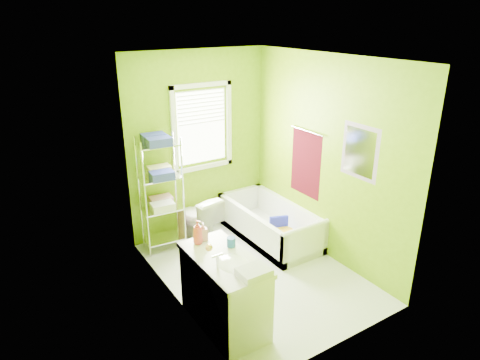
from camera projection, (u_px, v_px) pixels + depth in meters
ground at (256, 272)px, 5.34m from camera, size 2.90×2.90×0.00m
room_envelope at (258, 155)px, 4.78m from camera, size 2.14×2.94×2.62m
window at (202, 123)px, 5.90m from camera, size 0.92×0.05×1.22m
door at (223, 265)px, 3.68m from camera, size 0.09×0.80×2.00m
right_wall_decor at (326, 159)px, 5.37m from camera, size 0.04×1.48×1.17m
bathtub at (270, 228)px, 6.11m from camera, size 0.75×1.61×0.52m
toilet at (199, 219)px, 5.97m from camera, size 0.50×0.74×0.70m
vanity at (225, 289)px, 4.32m from camera, size 0.54×1.05×1.05m
wire_shelf_unit at (161, 182)px, 5.58m from camera, size 0.56×0.45×1.60m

